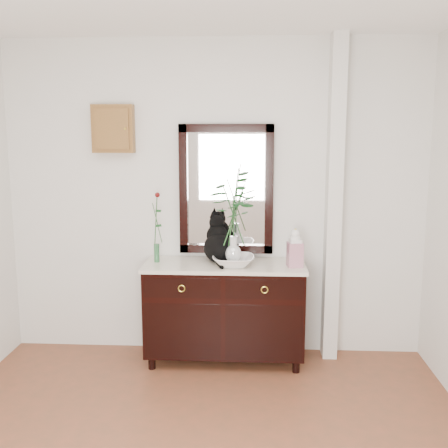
# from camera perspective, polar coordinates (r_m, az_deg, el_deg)

# --- Properties ---
(wall_back) EXTENTS (3.60, 0.04, 2.70)m
(wall_back) POSITION_cam_1_polar(r_m,az_deg,el_deg) (4.50, -1.03, 2.65)
(wall_back) COLOR silver
(wall_back) RESTS_ON ground
(pilaster) EXTENTS (0.12, 0.20, 2.70)m
(pilaster) POSITION_cam_1_polar(r_m,az_deg,el_deg) (4.46, 11.84, 2.38)
(pilaster) COLOR silver
(pilaster) RESTS_ON ground
(sideboard) EXTENTS (1.33, 0.52, 0.82)m
(sideboard) POSITION_cam_1_polar(r_m,az_deg,el_deg) (4.44, 0.07, -9.04)
(sideboard) COLOR black
(sideboard) RESTS_ON ground
(wall_mirror) EXTENTS (0.80, 0.06, 1.10)m
(wall_mirror) POSITION_cam_1_polar(r_m,az_deg,el_deg) (4.47, 0.24, 3.77)
(wall_mirror) COLOR black
(wall_mirror) RESTS_ON wall_back
(key_cabinet) EXTENTS (0.35, 0.10, 0.40)m
(key_cabinet) POSITION_cam_1_polar(r_m,az_deg,el_deg) (4.56, -11.96, 10.10)
(key_cabinet) COLOR brown
(key_cabinet) RESTS_ON wall_back
(cat) EXTENTS (0.36, 0.40, 0.40)m
(cat) POSITION_cam_1_polar(r_m,az_deg,el_deg) (4.36, -0.61, -1.59)
(cat) COLOR black
(cat) RESTS_ON sideboard
(lotus_bowl) EXTENTS (0.35, 0.35, 0.08)m
(lotus_bowl) POSITION_cam_1_polar(r_m,az_deg,el_deg) (4.26, 1.03, -4.03)
(lotus_bowl) COLOR white
(lotus_bowl) RESTS_ON sideboard
(vase_branches) EXTENTS (0.49, 0.49, 0.78)m
(vase_branches) POSITION_cam_1_polar(r_m,az_deg,el_deg) (4.18, 1.05, 0.90)
(vase_branches) COLOR silver
(vase_branches) RESTS_ON lotus_bowl
(bud_vase_rose) EXTENTS (0.09, 0.09, 0.60)m
(bud_vase_rose) POSITION_cam_1_polar(r_m,az_deg,el_deg) (4.37, -7.40, -0.32)
(bud_vase_rose) COLOR #316A3F
(bud_vase_rose) RESTS_ON sideboard
(ginger_jar) EXTENTS (0.13, 0.13, 0.32)m
(ginger_jar) POSITION_cam_1_polar(r_m,az_deg,el_deg) (4.25, 7.74, -2.54)
(ginger_jar) COLOR silver
(ginger_jar) RESTS_ON sideboard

